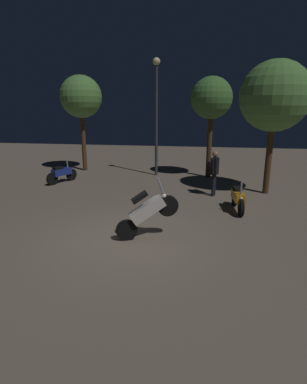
# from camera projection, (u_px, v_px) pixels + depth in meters

# --- Properties ---
(ground_plane) EXTENTS (40.00, 40.00, 0.00)m
(ground_plane) POSITION_uv_depth(u_px,v_px,m) (127.00, 240.00, 8.08)
(ground_plane) COLOR #756656
(motorcycle_white_foreground) EXTENTS (1.58, 0.71, 1.63)m
(motorcycle_white_foreground) POSITION_uv_depth(u_px,v_px,m) (147.00, 212.00, 7.97)
(motorcycle_white_foreground) COLOR black
(motorcycle_white_foreground) RESTS_ON ground_plane
(motorcycle_orange_parked_left) EXTENTS (0.39, 1.66, 1.11)m
(motorcycle_orange_parked_left) POSITION_uv_depth(u_px,v_px,m) (238.00, 198.00, 10.23)
(motorcycle_orange_parked_left) COLOR black
(motorcycle_orange_parked_left) RESTS_ON ground_plane
(motorcycle_blue_parked_right) EXTENTS (0.80, 1.54, 1.11)m
(motorcycle_blue_parked_right) POSITION_uv_depth(u_px,v_px,m) (62.00, 173.00, 14.04)
(motorcycle_blue_parked_right) COLOR black
(motorcycle_blue_parked_right) RESTS_ON ground_plane
(person_rider_beside) EXTENTS (0.34, 0.66, 1.76)m
(person_rider_beside) POSITION_uv_depth(u_px,v_px,m) (215.00, 169.00, 11.81)
(person_rider_beside) COLOR black
(person_rider_beside) RESTS_ON ground_plane
(streetlamp_near) EXTENTS (0.36, 0.36, 5.60)m
(streetlamp_near) POSITION_uv_depth(u_px,v_px,m) (156.00, 104.00, 14.82)
(streetlamp_near) COLOR #38383D
(streetlamp_near) RESTS_ON ground_plane
(tree_left_bg) EXTENTS (2.17, 2.17, 4.97)m
(tree_left_bg) POSITION_uv_depth(u_px,v_px,m) (81.00, 97.00, 15.94)
(tree_left_bg) COLOR #4C331E
(tree_left_bg) RESTS_ON ground_plane
(tree_center_bg) EXTENTS (2.63, 2.63, 5.07)m
(tree_center_bg) POSITION_uv_depth(u_px,v_px,m) (275.00, 97.00, 11.45)
(tree_center_bg) COLOR #4C331E
(tree_center_bg) RESTS_ON ground_plane
(tree_right_bg) EXTENTS (1.95, 1.95, 4.76)m
(tree_right_bg) POSITION_uv_depth(u_px,v_px,m) (211.00, 99.00, 14.35)
(tree_right_bg) COLOR #4C331E
(tree_right_bg) RESTS_ON ground_plane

